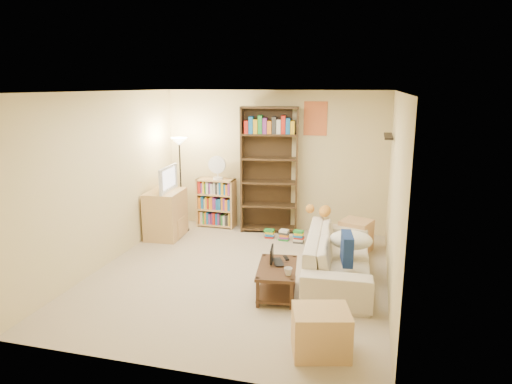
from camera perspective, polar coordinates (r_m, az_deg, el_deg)
room at (r=6.02m, az=-2.22°, el=4.06°), size 4.50×4.54×2.52m
sofa at (r=6.35m, az=10.26°, el=-7.90°), size 2.25×1.08×0.63m
navy_pillow at (r=5.81m, az=11.29°, el=-6.94°), size 0.19×0.43×0.37m
cream_blanket at (r=6.32m, az=11.77°, el=-5.89°), size 0.58×0.41×0.25m
tabby_cat at (r=7.02m, az=8.29°, el=-2.33°), size 0.50×0.20×0.17m
coffee_table at (r=5.82m, az=2.65°, el=-10.58°), size 0.58×0.90×0.38m
laptop at (r=5.87m, az=3.18°, el=-8.74°), size 0.42×0.39×0.02m
laptop_screen at (r=5.84m, az=1.99°, el=-7.78°), size 0.05×0.28×0.19m
mug at (r=5.51m, az=4.04°, el=-9.88°), size 0.16×0.16×0.09m
tv_remote at (r=6.01m, az=3.78°, el=-8.23°), size 0.11×0.16×0.02m
tv_stand at (r=8.04m, az=-11.22°, el=-2.72°), size 0.59×0.79×0.81m
television at (r=7.90m, az=-11.42°, el=1.63°), size 0.76×0.20×0.43m
tall_bookshelf at (r=8.05m, az=1.67°, el=3.17°), size 1.04×0.48×2.22m
short_bookshelf at (r=8.49m, az=-5.00°, el=-1.36°), size 0.71×0.30×0.90m
desk_fan at (r=8.28m, az=-4.87°, el=3.12°), size 0.32×0.18×0.44m
floor_lamp at (r=8.14m, az=-9.51°, el=4.32°), size 0.29×0.29×1.69m
side_table at (r=7.43m, az=12.38°, el=-5.35°), size 0.56×0.56×0.50m
end_cabinet at (r=4.71m, az=8.11°, el=-16.90°), size 0.64×0.58×0.46m
book_stacks at (r=7.69m, az=5.50°, el=-5.72°), size 1.24×0.40×0.21m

